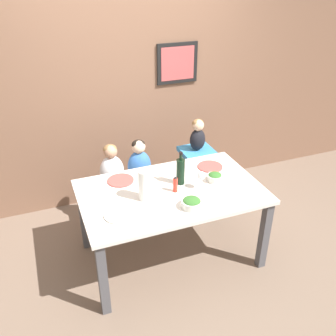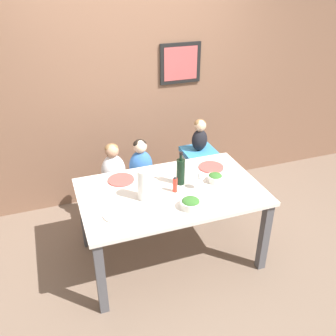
{
  "view_description": "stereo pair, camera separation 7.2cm",
  "coord_description": "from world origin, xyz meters",
  "px_view_note": "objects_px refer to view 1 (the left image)",
  "views": [
    {
      "loc": [
        -1.0,
        -2.51,
        2.46
      ],
      "look_at": [
        0.0,
        0.07,
        0.91
      ],
      "focal_mm": 40.0,
      "sensor_mm": 36.0,
      "label": 1
    },
    {
      "loc": [
        -0.93,
        -2.53,
        2.46
      ],
      "look_at": [
        0.0,
        0.07,
        0.91
      ],
      "focal_mm": 40.0,
      "sensor_mm": 36.0,
      "label": 2
    }
  ],
  "objects_px": {
    "wine_glass_near": "(201,176)",
    "person_child_center": "(139,162)",
    "wine_bottle": "(181,171)",
    "salad_bowl_small": "(215,177)",
    "paper_towel_roll": "(145,185)",
    "chair_far_left": "(114,192)",
    "chair_far_center": "(140,186)",
    "dinner_plate_back_right": "(210,167)",
    "dinner_plate_front_left": "(119,215)",
    "chair_right_highchair": "(197,163)",
    "dinner_plate_back_left": "(121,180)",
    "person_baby_right": "(198,134)",
    "person_child_left": "(112,167)",
    "salad_bowl_large": "(192,203)"
  },
  "relations": [
    {
      "from": "chair_right_highchair",
      "to": "person_child_left",
      "type": "height_order",
      "value": "person_child_left"
    },
    {
      "from": "person_baby_right",
      "to": "wine_bottle",
      "type": "xyz_separation_m",
      "value": [
        -0.45,
        -0.62,
        -0.01
      ]
    },
    {
      "from": "wine_glass_near",
      "to": "person_child_center",
      "type": "bearing_deg",
      "value": 112.65
    },
    {
      "from": "chair_right_highchair",
      "to": "dinner_plate_back_left",
      "type": "distance_m",
      "value": 1.04
    },
    {
      "from": "chair_far_center",
      "to": "dinner_plate_back_left",
      "type": "distance_m",
      "value": 0.61
    },
    {
      "from": "person_child_center",
      "to": "dinner_plate_back_left",
      "type": "distance_m",
      "value": 0.5
    },
    {
      "from": "person_child_center",
      "to": "person_baby_right",
      "type": "bearing_deg",
      "value": 0.03
    },
    {
      "from": "chair_far_center",
      "to": "salad_bowl_large",
      "type": "distance_m",
      "value": 1.07
    },
    {
      "from": "person_child_left",
      "to": "paper_towel_roll",
      "type": "height_order",
      "value": "paper_towel_roll"
    },
    {
      "from": "chair_far_left",
      "to": "chair_far_center",
      "type": "height_order",
      "value": "same"
    },
    {
      "from": "dinner_plate_front_left",
      "to": "chair_far_center",
      "type": "bearing_deg",
      "value": 63.81
    },
    {
      "from": "chair_far_center",
      "to": "paper_towel_roll",
      "type": "bearing_deg",
      "value": -103.06
    },
    {
      "from": "person_child_left",
      "to": "dinner_plate_back_right",
      "type": "relative_size",
      "value": 1.93
    },
    {
      "from": "paper_towel_roll",
      "to": "chair_far_left",
      "type": "bearing_deg",
      "value": 98.66
    },
    {
      "from": "chair_far_left",
      "to": "dinner_plate_back_right",
      "type": "height_order",
      "value": "dinner_plate_back_right"
    },
    {
      "from": "dinner_plate_front_left",
      "to": "chair_right_highchair",
      "type": "bearing_deg",
      "value": 39.4
    },
    {
      "from": "chair_far_center",
      "to": "person_child_left",
      "type": "relative_size",
      "value": 0.99
    },
    {
      "from": "person_child_left",
      "to": "chair_right_highchair",
      "type": "bearing_deg",
      "value": -0.04
    },
    {
      "from": "chair_far_left",
      "to": "dinner_plate_back_left",
      "type": "bearing_deg",
      "value": -91.18
    },
    {
      "from": "chair_right_highchair",
      "to": "salad_bowl_large",
      "type": "height_order",
      "value": "salad_bowl_large"
    },
    {
      "from": "chair_far_center",
      "to": "chair_right_highchair",
      "type": "height_order",
      "value": "chair_right_highchair"
    },
    {
      "from": "person_child_left",
      "to": "dinner_plate_front_left",
      "type": "relative_size",
      "value": 1.93
    },
    {
      "from": "chair_far_left",
      "to": "person_child_center",
      "type": "relative_size",
      "value": 0.99
    },
    {
      "from": "chair_right_highchair",
      "to": "wine_glass_near",
      "type": "bearing_deg",
      "value": -113.06
    },
    {
      "from": "salad_bowl_large",
      "to": "paper_towel_roll",
      "type": "bearing_deg",
      "value": 140.96
    },
    {
      "from": "wine_glass_near",
      "to": "dinner_plate_front_left",
      "type": "xyz_separation_m",
      "value": [
        -0.75,
        -0.12,
        -0.12
      ]
    },
    {
      "from": "person_baby_right",
      "to": "paper_towel_roll",
      "type": "relative_size",
      "value": 1.28
    },
    {
      "from": "chair_right_highchair",
      "to": "wine_bottle",
      "type": "xyz_separation_m",
      "value": [
        -0.45,
        -0.62,
        0.32
      ]
    },
    {
      "from": "dinner_plate_back_right",
      "to": "wine_bottle",
      "type": "bearing_deg",
      "value": -156.15
    },
    {
      "from": "person_child_left",
      "to": "dinner_plate_back_right",
      "type": "xyz_separation_m",
      "value": [
        0.85,
        -0.45,
        0.07
      ]
    },
    {
      "from": "salad_bowl_large",
      "to": "dinner_plate_back_right",
      "type": "xyz_separation_m",
      "value": [
        0.43,
        0.53,
        -0.03
      ]
    },
    {
      "from": "paper_towel_roll",
      "to": "salad_bowl_small",
      "type": "bearing_deg",
      "value": 3.85
    },
    {
      "from": "chair_far_left",
      "to": "dinner_plate_back_right",
      "type": "relative_size",
      "value": 1.91
    },
    {
      "from": "chair_far_left",
      "to": "paper_towel_roll",
      "type": "xyz_separation_m",
      "value": [
        0.11,
        -0.74,
        0.49
      ]
    },
    {
      "from": "chair_far_left",
      "to": "chair_right_highchair",
      "type": "relative_size",
      "value": 0.65
    },
    {
      "from": "chair_right_highchair",
      "to": "wine_bottle",
      "type": "bearing_deg",
      "value": -126.24
    },
    {
      "from": "person_child_center",
      "to": "wine_glass_near",
      "type": "distance_m",
      "value": 0.85
    },
    {
      "from": "chair_right_highchair",
      "to": "salad_bowl_small",
      "type": "xyz_separation_m",
      "value": [
        -0.15,
        -0.7,
        0.24
      ]
    },
    {
      "from": "wine_bottle",
      "to": "salad_bowl_small",
      "type": "height_order",
      "value": "wine_bottle"
    },
    {
      "from": "wine_glass_near",
      "to": "paper_towel_roll",
      "type": "bearing_deg",
      "value": 177.59
    },
    {
      "from": "chair_far_center",
      "to": "wine_glass_near",
      "type": "relative_size",
      "value": 2.68
    },
    {
      "from": "person_child_center",
      "to": "person_child_left",
      "type": "bearing_deg",
      "value": 180.0
    },
    {
      "from": "wine_glass_near",
      "to": "salad_bowl_large",
      "type": "xyz_separation_m",
      "value": [
        -0.19,
        -0.23,
        -0.08
      ]
    },
    {
      "from": "chair_far_left",
      "to": "wine_glass_near",
      "type": "relative_size",
      "value": 2.68
    },
    {
      "from": "dinner_plate_back_left",
      "to": "paper_towel_roll",
      "type": "bearing_deg",
      "value": -70.82
    },
    {
      "from": "person_baby_right",
      "to": "dinner_plate_back_left",
      "type": "height_order",
      "value": "person_baby_right"
    },
    {
      "from": "person_baby_right",
      "to": "chair_far_left",
      "type": "bearing_deg",
      "value": -179.94
    },
    {
      "from": "wine_glass_near",
      "to": "dinner_plate_back_left",
      "type": "xyz_separation_m",
      "value": [
        -0.61,
        0.37,
        -0.12
      ]
    },
    {
      "from": "person_baby_right",
      "to": "dinner_plate_back_left",
      "type": "relative_size",
      "value": 1.45
    },
    {
      "from": "wine_bottle",
      "to": "wine_glass_near",
      "type": "xyz_separation_m",
      "value": [
        0.13,
        -0.14,
        -0.0
      ]
    }
  ]
}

